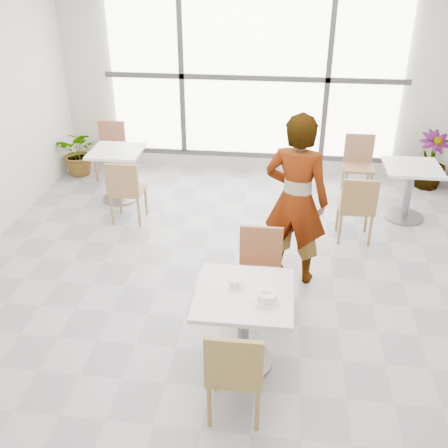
# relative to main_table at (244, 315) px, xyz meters

# --- Properties ---
(floor) EXTENTS (7.00, 7.00, 0.00)m
(floor) POSITION_rel_main_table_xyz_m (-0.25, 0.99, -0.52)
(floor) COLOR #9E9EA5
(floor) RESTS_ON ground
(wall_back) EXTENTS (6.00, 0.00, 6.00)m
(wall_back) POSITION_rel_main_table_xyz_m (-0.25, 4.49, 0.98)
(wall_back) COLOR silver
(wall_back) RESTS_ON ground
(window) EXTENTS (4.60, 0.07, 2.52)m
(window) POSITION_rel_main_table_xyz_m (-0.25, 4.42, 0.98)
(window) COLOR white
(window) RESTS_ON ground
(main_table) EXTENTS (0.80, 0.80, 0.75)m
(main_table) POSITION_rel_main_table_xyz_m (0.00, 0.00, 0.00)
(main_table) COLOR silver
(main_table) RESTS_ON ground
(chair_near) EXTENTS (0.42, 0.42, 0.87)m
(chair_near) POSITION_rel_main_table_xyz_m (-0.01, -0.61, -0.02)
(chair_near) COLOR olive
(chair_near) RESTS_ON ground
(chair_far) EXTENTS (0.42, 0.42, 0.87)m
(chair_far) POSITION_rel_main_table_xyz_m (0.09, 0.80, -0.02)
(chair_far) COLOR #9C5C39
(chair_far) RESTS_ON ground
(oatmeal_bowl) EXTENTS (0.21, 0.21, 0.10)m
(oatmeal_bowl) POSITION_rel_main_table_xyz_m (0.19, -0.09, 0.27)
(oatmeal_bowl) COLOR white
(oatmeal_bowl) RESTS_ON main_table
(coffee_cup) EXTENTS (0.16, 0.13, 0.07)m
(coffee_cup) POSITION_rel_main_table_xyz_m (-0.09, 0.07, 0.26)
(coffee_cup) COLOR silver
(coffee_cup) RESTS_ON main_table
(person) EXTENTS (0.77, 0.61, 1.86)m
(person) POSITION_rel_main_table_xyz_m (0.41, 1.41, 0.41)
(person) COLOR black
(person) RESTS_ON ground
(bg_table_left) EXTENTS (0.70, 0.70, 0.75)m
(bg_table_left) POSITION_rel_main_table_xyz_m (-2.05, 3.11, -0.04)
(bg_table_left) COLOR white
(bg_table_left) RESTS_ON ground
(bg_table_right) EXTENTS (0.70, 0.70, 0.75)m
(bg_table_right) POSITION_rel_main_table_xyz_m (1.92, 2.99, -0.04)
(bg_table_right) COLOR silver
(bg_table_right) RESTS_ON ground
(bg_chair_left_near) EXTENTS (0.42, 0.42, 0.87)m
(bg_chair_left_near) POSITION_rel_main_table_xyz_m (-1.74, 2.41, -0.02)
(bg_chair_left_near) COLOR #A1794B
(bg_chair_left_near) RESTS_ON ground
(bg_chair_left_far) EXTENTS (0.42, 0.42, 0.87)m
(bg_chair_left_far) POSITION_rel_main_table_xyz_m (-2.42, 3.92, -0.02)
(bg_chair_left_far) COLOR #A3694C
(bg_chair_left_far) RESTS_ON ground
(bg_chair_right_near) EXTENTS (0.42, 0.42, 0.87)m
(bg_chair_right_near) POSITION_rel_main_table_xyz_m (1.17, 2.27, -0.02)
(bg_chair_right_near) COLOR olive
(bg_chair_right_near) RESTS_ON ground
(bg_chair_right_far) EXTENTS (0.42, 0.42, 0.87)m
(bg_chair_right_far) POSITION_rel_main_table_xyz_m (1.35, 3.75, -0.02)
(bg_chair_right_far) COLOR #9B6E4D
(bg_chair_right_far) RESTS_ON ground
(plant_left) EXTENTS (0.67, 0.58, 0.75)m
(plant_left) POSITION_rel_main_table_xyz_m (-2.95, 3.94, -0.15)
(plant_left) COLOR #4D8846
(plant_left) RESTS_ON ground
(plant_right) EXTENTS (0.59, 0.59, 0.86)m
(plant_right) POSITION_rel_main_table_xyz_m (2.45, 4.08, -0.09)
(plant_right) COLOR #4E8545
(plant_right) RESTS_ON ground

